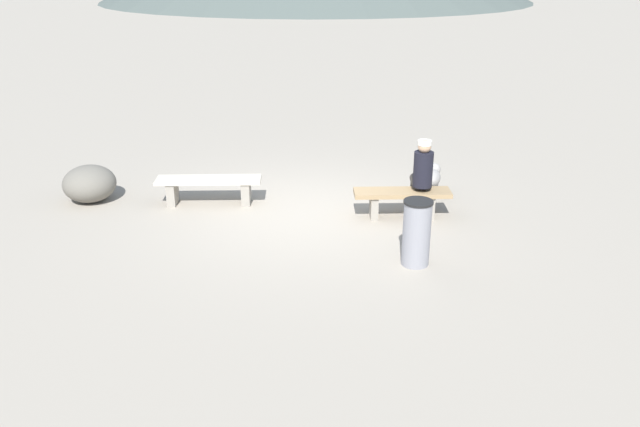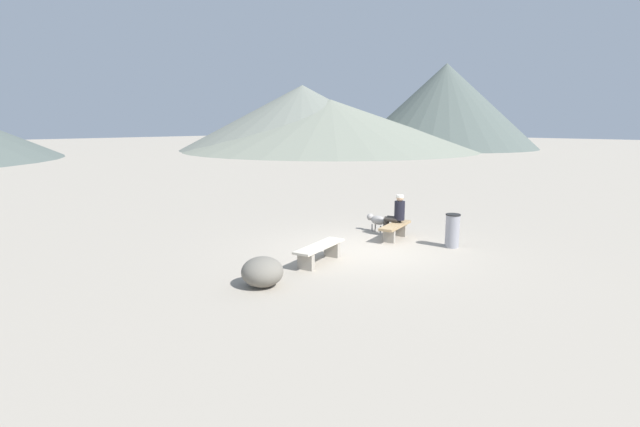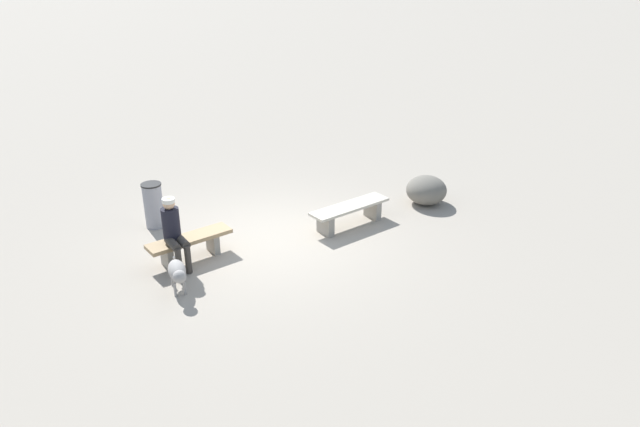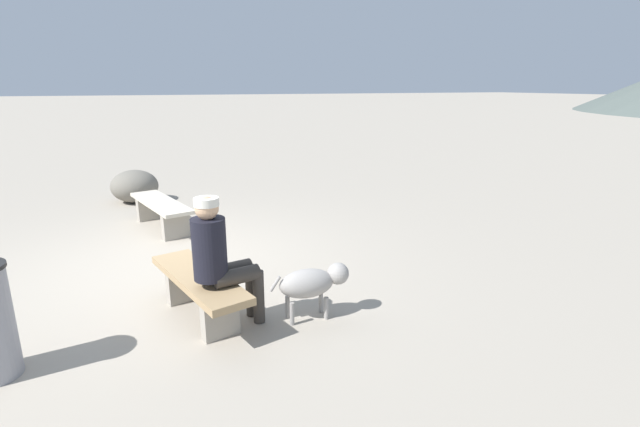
% 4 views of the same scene
% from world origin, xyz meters
% --- Properties ---
extents(ground, '(210.00, 210.00, 0.06)m').
position_xyz_m(ground, '(0.00, 0.00, -0.03)').
color(ground, '#9E9384').
extents(bench_left, '(1.82, 0.85, 0.45)m').
position_xyz_m(bench_left, '(-1.74, 0.11, 0.31)').
color(bench_left, gray).
rests_on(bench_left, ground).
extents(bench_right, '(1.60, 0.76, 0.45)m').
position_xyz_m(bench_right, '(1.53, 0.19, 0.33)').
color(bench_right, gray).
rests_on(bench_right, ground).
extents(seated_person, '(0.39, 0.64, 1.29)m').
position_xyz_m(seated_person, '(1.81, 0.35, 0.73)').
color(seated_person, black).
rests_on(seated_person, ground).
extents(dog, '(0.32, 0.81, 0.54)m').
position_xyz_m(dog, '(1.96, 1.20, 0.37)').
color(dog, gray).
rests_on(dog, ground).
extents(trash_bin, '(0.40, 0.40, 0.93)m').
position_xyz_m(trash_bin, '(1.87, -1.47, 0.47)').
color(trash_bin, gray).
rests_on(trash_bin, ground).
extents(boulder, '(1.25, 1.25, 0.63)m').
position_xyz_m(boulder, '(-3.78, -0.21, 0.31)').
color(boulder, '#6B665B').
rests_on(boulder, ground).
extents(distant_peak_1, '(31.43, 31.43, 8.16)m').
position_xyz_m(distant_peak_1, '(33.63, 37.62, 4.08)').
color(distant_peak_1, slate).
rests_on(distant_peak_1, ground).
extents(distant_peak_3, '(36.61, 36.61, 6.24)m').
position_xyz_m(distant_peak_3, '(34.66, 33.58, 3.12)').
color(distant_peak_3, gray).
rests_on(distant_peak_3, ground).
extents(distant_peak_4, '(24.52, 24.52, 11.28)m').
position_xyz_m(distant_peak_4, '(49.53, 26.12, 5.64)').
color(distant_peak_4, '#4C5651').
rests_on(distant_peak_4, ground).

